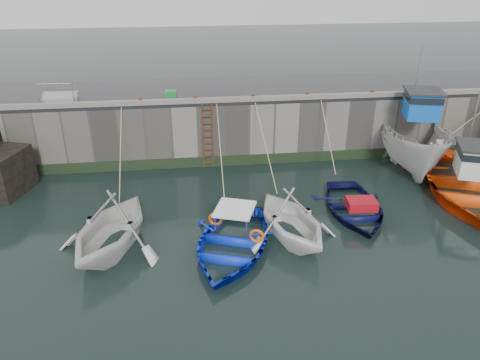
{
  "coord_description": "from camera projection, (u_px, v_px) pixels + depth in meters",
  "views": [
    {
      "loc": [
        -3.03,
        -10.9,
        9.31
      ],
      "look_at": [
        -0.97,
        5.78,
        1.2
      ],
      "focal_mm": 35.0,
      "sensor_mm": 36.0,
      "label": 1
    }
  ],
  "objects": [
    {
      "name": "ground",
      "position": [
        295.0,
        296.0,
        14.13
      ],
      "size": [
        120.0,
        120.0,
        0.0
      ],
      "primitive_type": "plane",
      "color": "black",
      "rests_on": "ground"
    },
    {
      "name": "quay_back",
      "position": [
        243.0,
        119.0,
        24.65
      ],
      "size": [
        30.0,
        5.0,
        3.0
      ],
      "primitive_type": "cube",
      "color": "slate",
      "rests_on": "ground"
    },
    {
      "name": "road_back",
      "position": [
        243.0,
        90.0,
        23.96
      ],
      "size": [
        30.0,
        5.0,
        0.16
      ],
      "primitive_type": "cube",
      "color": "black",
      "rests_on": "quay_back"
    },
    {
      "name": "kerb_back",
      "position": [
        249.0,
        99.0,
        21.78
      ],
      "size": [
        30.0,
        0.3,
        0.2
      ],
      "primitive_type": "cube",
      "color": "slate",
      "rests_on": "road_back"
    },
    {
      "name": "algae_back",
      "position": [
        249.0,
        160.0,
        22.92
      ],
      "size": [
        30.0,
        0.08,
        0.5
      ],
      "primitive_type": "cube",
      "color": "black",
      "rests_on": "ground"
    },
    {
      "name": "ladder",
      "position": [
        208.0,
        136.0,
        22.08
      ],
      "size": [
        0.51,
        0.08,
        3.2
      ],
      "color": "#3F1E0F",
      "rests_on": "ground"
    },
    {
      "name": "boat_near_white",
      "position": [
        113.0,
        249.0,
        16.42
      ],
      "size": [
        5.29,
        5.67,
        2.42
      ],
      "primitive_type": "imported",
      "rotation": [
        0.0,
        0.0,
        -0.35
      ],
      "color": "silver",
      "rests_on": "ground"
    },
    {
      "name": "boat_near_white_rope",
      "position": [
        126.0,
        190.0,
        20.54
      ],
      "size": [
        0.04,
        4.96,
        3.1
      ],
      "primitive_type": null,
      "color": "tan",
      "rests_on": "ground"
    },
    {
      "name": "boat_near_blue",
      "position": [
        232.0,
        249.0,
        16.38
      ],
      "size": [
        5.2,
        6.08,
        1.07
      ],
      "primitive_type": "imported",
      "rotation": [
        0.0,
        0.0,
        -0.35
      ],
      "color": "#0D2CCE",
      "rests_on": "ground"
    },
    {
      "name": "boat_near_blue_rope",
      "position": [
        220.0,
        187.0,
        20.75
      ],
      "size": [
        0.04,
        5.44,
        3.1
      ],
      "primitive_type": null,
      "color": "tan",
      "rests_on": "ground"
    },
    {
      "name": "boat_near_blacktrim",
      "position": [
        290.0,
        238.0,
        17.07
      ],
      "size": [
        4.62,
        5.01,
        2.21
      ],
      "primitive_type": "imported",
      "rotation": [
        0.0,
        0.0,
        0.27
      ],
      "color": "white",
      "rests_on": "ground"
    },
    {
      "name": "boat_near_blacktrim_rope",
      "position": [
        268.0,
        182.0,
        21.21
      ],
      "size": [
        0.04,
        5.01,
        3.1
      ],
      "primitive_type": null,
      "color": "tan",
      "rests_on": "ground"
    },
    {
      "name": "boat_near_navy",
      "position": [
        354.0,
        212.0,
        18.77
      ],
      "size": [
        3.51,
        4.69,
        0.93
      ],
      "primitive_type": "imported",
      "rotation": [
        0.0,
        0.0,
        -0.07
      ],
      "color": "#090C3C",
      "rests_on": "ground"
    },
    {
      "name": "boat_near_navy_rope",
      "position": [
        326.0,
        172.0,
        22.23
      ],
      "size": [
        0.04,
        3.77,
        3.1
      ],
      "primitive_type": null,
      "color": "tan",
      "rests_on": "ground"
    },
    {
      "name": "boat_far_white",
      "position": [
        413.0,
        140.0,
        22.62
      ],
      "size": [
        4.65,
        8.01,
        5.91
      ],
      "rotation": [
        0.0,
        0.0,
        -0.26
      ],
      "color": "silver",
      "rests_on": "ground"
    },
    {
      "name": "boat_far_orange",
      "position": [
        467.0,
        183.0,
        20.02
      ],
      "size": [
        7.56,
        8.76,
        4.53
      ],
      "rotation": [
        0.0,
        0.0,
        -0.37
      ],
      "color": "#EA460C",
      "rests_on": "ground"
    },
    {
      "name": "fish_crate",
      "position": [
        171.0,
        94.0,
        22.32
      ],
      "size": [
        0.58,
        0.46,
        0.32
      ],
      "primitive_type": "cube",
      "rotation": [
        0.0,
        0.0,
        -0.07
      ],
      "color": "#178031",
      "rests_on": "road_back"
    },
    {
      "name": "railing",
      "position": [
        60.0,
        97.0,
        21.75
      ],
      "size": [
        1.6,
        1.05,
        1.0
      ],
      "color": "#A5A8AD",
      "rests_on": "road_back"
    },
    {
      "name": "bollard_a",
      "position": [
        140.0,
        101.0,
        21.3
      ],
      "size": [
        0.18,
        0.18,
        0.28
      ],
      "primitive_type": "cylinder",
      "color": "#3F1E0F",
      "rests_on": "road_back"
    },
    {
      "name": "bollard_b",
      "position": [
        195.0,
        99.0,
        21.58
      ],
      "size": [
        0.18,
        0.18,
        0.28
      ],
      "primitive_type": "cylinder",
      "color": "#3F1E0F",
      "rests_on": "road_back"
    },
    {
      "name": "bollard_c",
      "position": [
        253.0,
        97.0,
        21.88
      ],
      "size": [
        0.18,
        0.18,
        0.28
      ],
      "primitive_type": "cylinder",
      "color": "#3F1E0F",
      "rests_on": "road_back"
    },
    {
      "name": "bollard_d",
      "position": [
        307.0,
        95.0,
        22.16
      ],
      "size": [
        0.18,
        0.18,
        0.28
      ],
      "primitive_type": "cylinder",
      "color": "#3F1E0F",
      "rests_on": "road_back"
    },
    {
      "name": "bollard_e",
      "position": [
        372.0,
        93.0,
        22.51
      ],
      "size": [
        0.18,
        0.18,
        0.28
      ],
      "primitive_type": "cylinder",
      "color": "#3F1E0F",
      "rests_on": "road_back"
    }
  ]
}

